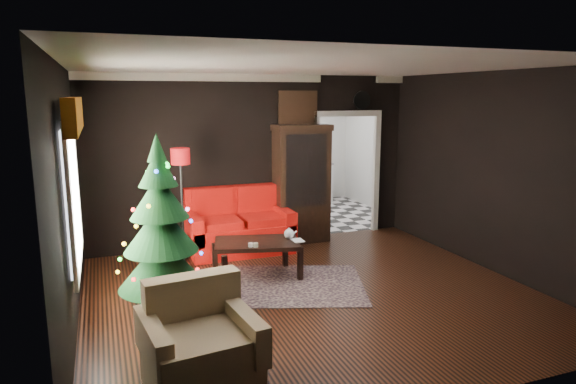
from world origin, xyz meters
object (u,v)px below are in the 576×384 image
object	(u,v)px
christmas_tree	(160,224)
armchair	(200,340)
teapot	(289,234)
loveseat	(239,221)
kitchen_table	(305,201)
floor_lamp	(182,208)
curio_cabinet	(301,186)
wall_clock	(362,100)
coffee_table	(257,259)

from	to	relation	value
christmas_tree	armchair	bearing A→B (deg)	-86.80
teapot	loveseat	bearing A→B (deg)	105.70
loveseat	christmas_tree	world-z (taller)	christmas_tree
loveseat	kitchen_table	distance (m)	2.45
armchair	teapot	distance (m)	2.92
christmas_tree	teapot	xyz separation A→B (m)	(1.78, 0.64, -0.46)
floor_lamp	curio_cabinet	bearing A→B (deg)	12.51
teapot	wall_clock	xyz separation A→B (m)	(1.99, 1.69, 1.79)
armchair	teapot	bearing A→B (deg)	47.62
curio_cabinet	teapot	distance (m)	1.74
floor_lamp	coffee_table	xyz separation A→B (m)	(0.83, -1.00, -0.56)
christmas_tree	wall_clock	distance (m)	4.63
loveseat	kitchen_table	world-z (taller)	loveseat
floor_lamp	armchair	bearing A→B (deg)	-96.65
armchair	teapot	world-z (taller)	armchair
curio_cabinet	kitchen_table	world-z (taller)	curio_cabinet
curio_cabinet	coffee_table	world-z (taller)	curio_cabinet
armchair	wall_clock	distance (m)	5.81
curio_cabinet	armchair	size ratio (longest dim) A/B	2.08
curio_cabinet	kitchen_table	size ratio (longest dim) A/B	2.53
curio_cabinet	wall_clock	xyz separation A→B (m)	(1.20, 0.18, 1.43)
floor_lamp	teapot	distance (m)	1.68
teapot	wall_clock	bearing A→B (deg)	40.41
kitchen_table	coffee_table	bearing A→B (deg)	-123.11
armchair	wall_clock	bearing A→B (deg)	40.85
kitchen_table	curio_cabinet	bearing A→B (deg)	-114.44
floor_lamp	kitchen_table	bearing A→B (deg)	34.78
coffee_table	teapot	world-z (taller)	teapot
wall_clock	teapot	bearing A→B (deg)	-139.59
curio_cabinet	wall_clock	distance (m)	1.88
loveseat	christmas_tree	size ratio (longest dim) A/B	0.89
curio_cabinet	coffee_table	bearing A→B (deg)	-130.21
floor_lamp	wall_clock	xyz separation A→B (m)	(3.27, 0.64, 1.55)
loveseat	coffee_table	xyz separation A→B (m)	(-0.09, -1.24, -0.23)
christmas_tree	kitchen_table	world-z (taller)	christmas_tree
curio_cabinet	coffee_table	distance (m)	2.04
christmas_tree	armchair	distance (m)	1.84
loveseat	wall_clock	distance (m)	3.04
floor_lamp	armchair	size ratio (longest dim) A/B	1.94
teapot	wall_clock	size ratio (longest dim) A/B	0.50
floor_lamp	teapot	world-z (taller)	floor_lamp
christmas_tree	teapot	world-z (taller)	christmas_tree
loveseat	kitchen_table	bearing A→B (deg)	42.51
christmas_tree	armchair	world-z (taller)	christmas_tree
armchair	wall_clock	size ratio (longest dim) A/B	2.86
loveseat	curio_cabinet	bearing A→B (deg)	10.83
loveseat	wall_clock	xyz separation A→B (m)	(2.35, 0.40, 1.88)
loveseat	coffee_table	bearing A→B (deg)	-94.04
wall_clock	loveseat	bearing A→B (deg)	-170.34
teapot	kitchen_table	world-z (taller)	kitchen_table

